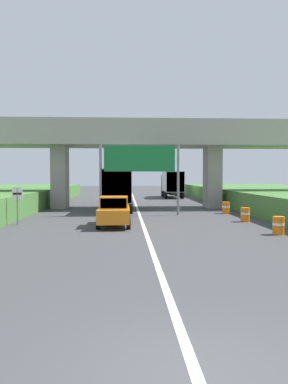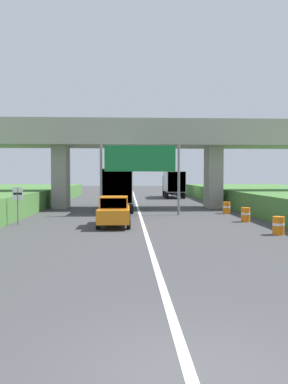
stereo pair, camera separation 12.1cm
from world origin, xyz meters
name	(u,v)px [view 2 (the right image)]	position (x,y,z in m)	size (l,w,h in m)	color
ground_plane	(192,381)	(0.00, 0.00, 0.00)	(200.00, 200.00, 0.00)	#424244
lane_centre_stripe	(140,214)	(0.00, 22.41, 0.00)	(0.20, 84.83, 0.01)	white
overpass_bridge	(138,143)	(0.00, 28.02, 5.81)	(40.00, 4.80, 7.72)	#9E998E
overhead_highway_sign	(140,163)	(0.00, 21.89, 3.84)	(5.88, 0.18, 5.22)	slate
speed_limit_sign	(18,200)	(-7.40, 16.90, 1.48)	(0.60, 0.08, 2.23)	slate
truck_black	(173,183)	(5.11, 43.28, 1.93)	(2.44, 7.30, 3.44)	black
truck_white	(118,188)	(-1.70, 25.30, 1.93)	(2.44, 7.30, 3.44)	black
car_orange	(114,211)	(-1.69, 16.10, 0.86)	(1.86, 4.10, 1.72)	orange
car_green	(123,189)	(-1.67, 52.45, 0.86)	(1.86, 4.10, 1.72)	#236B38
construction_barrel_1	(278,225)	(6.51, 12.65, 0.46)	(0.57, 0.57, 0.90)	orange
construction_barrel_2	(246,215)	(6.52, 17.72, 0.46)	(0.57, 0.57, 0.90)	orange
construction_barrel_3	(227,208)	(6.68, 22.78, 0.46)	(0.57, 0.57, 0.90)	orange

